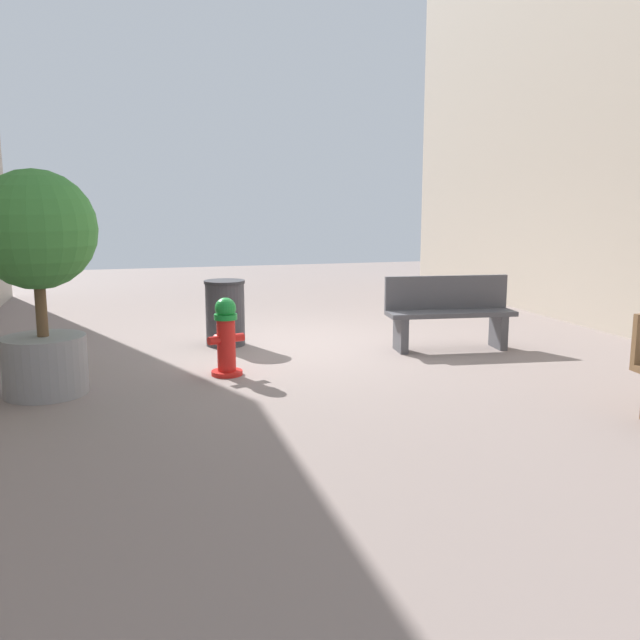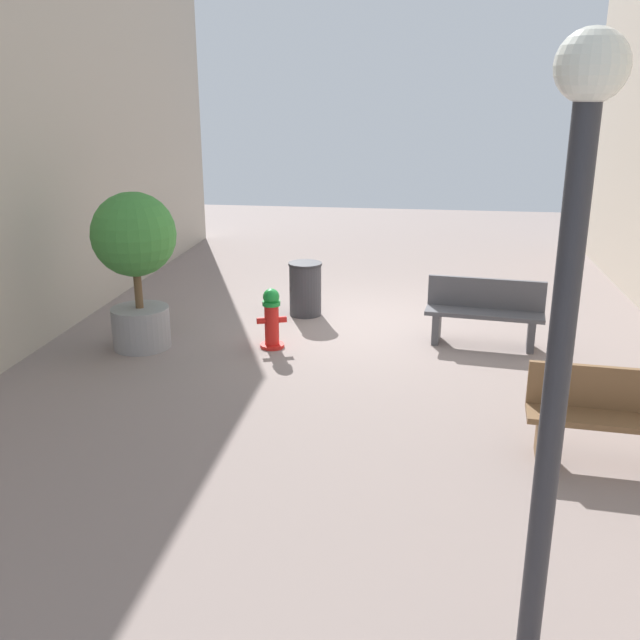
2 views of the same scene
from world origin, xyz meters
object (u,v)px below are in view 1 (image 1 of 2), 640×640
Objects in this scene: trash_bin at (225,313)px; planter_tree at (37,258)px; bench_near at (449,311)px; fire_hydrant at (226,337)px.

planter_tree is at bearing 42.06° from trash_bin.
bench_near is at bearing -170.24° from planter_tree.
bench_near is at bearing -169.14° from fire_hydrant.
trash_bin is at bearing -137.94° from planter_tree.
fire_hydrant is at bearing -172.04° from planter_tree.
trash_bin reaches higher than fire_hydrant.
fire_hydrant is 2.09m from planter_tree.
planter_tree is at bearing 9.76° from bench_near.
planter_tree reaches higher than bench_near.
bench_near is 0.77× the size of planter_tree.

